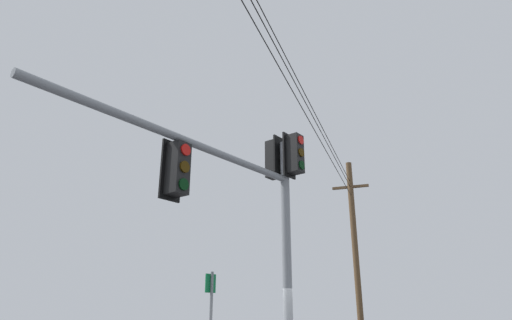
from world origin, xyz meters
TOP-DOWN VIEW (x-y plane):
  - signal_mast_assembly at (-0.02, 0.41)m, footprint 4.14×5.04m
  - utility_pole_wooden at (10.29, -6.70)m, footprint 1.06×1.54m
  - overhead_wire_span at (-0.37, 0.25)m, footprint 21.32×13.91m

SIDE VIEW (x-z plane):
  - signal_mast_assembly at x=-0.02m, z-range 1.28..7.21m
  - utility_pole_wooden at x=10.29m, z-range 0.11..9.14m
  - overhead_wire_span at x=-0.37m, z-range 7.37..8.68m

